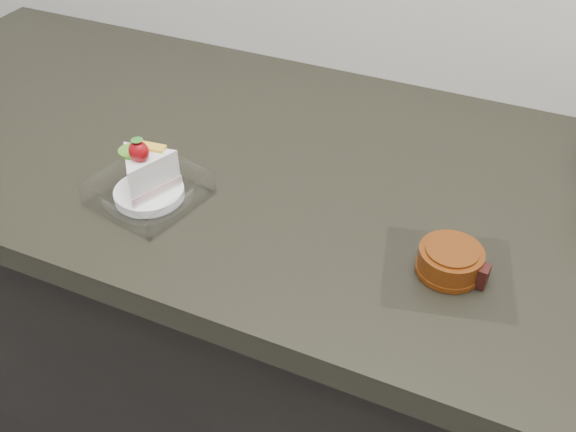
% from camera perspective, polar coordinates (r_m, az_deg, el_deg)
% --- Properties ---
extents(counter, '(2.04, 0.64, 0.90)m').
position_cam_1_polar(counter, '(1.23, 10.41, -15.40)').
color(counter, black).
rests_on(counter, ground).
extents(cake_tray, '(0.15, 0.15, 0.10)m').
position_cam_1_polar(cake_tray, '(0.89, -12.39, 2.88)').
color(cake_tray, white).
rests_on(cake_tray, counter).
extents(mooncake_wrap, '(0.18, 0.18, 0.04)m').
position_cam_1_polar(mooncake_wrap, '(0.79, 14.26, -4.09)').
color(mooncake_wrap, white).
rests_on(mooncake_wrap, counter).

